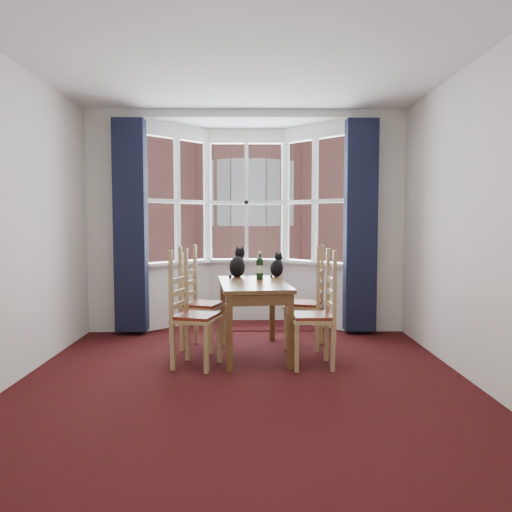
{
  "coord_description": "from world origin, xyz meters",
  "views": [
    {
      "loc": [
        0.06,
        -4.1,
        1.41
      ],
      "look_at": [
        0.11,
        1.05,
        1.05
      ],
      "focal_mm": 35.0,
      "sensor_mm": 36.0,
      "label": 1
    }
  ],
  "objects_px": {
    "cat_right": "(277,267)",
    "chair_right_far": "(312,306)",
    "wine_bottle": "(260,267)",
    "chair_left_near": "(188,318)",
    "dining_table": "(253,293)",
    "chair_right_near": "(322,318)",
    "chair_left_far": "(196,306)",
    "cat_left": "(238,265)",
    "candle_tall": "(183,257)"
  },
  "relations": [
    {
      "from": "chair_right_far",
      "to": "chair_right_near",
      "type": "bearing_deg",
      "value": -89.78
    },
    {
      "from": "dining_table",
      "to": "cat_right",
      "type": "relative_size",
      "value": 4.55
    },
    {
      "from": "chair_left_near",
      "to": "candle_tall",
      "type": "distance_m",
      "value": 1.98
    },
    {
      "from": "dining_table",
      "to": "chair_right_far",
      "type": "distance_m",
      "value": 0.74
    },
    {
      "from": "cat_left",
      "to": "candle_tall",
      "type": "bearing_deg",
      "value": 129.18
    },
    {
      "from": "dining_table",
      "to": "wine_bottle",
      "type": "distance_m",
      "value": 0.36
    },
    {
      "from": "candle_tall",
      "to": "dining_table",
      "type": "bearing_deg",
      "value": -57.44
    },
    {
      "from": "dining_table",
      "to": "chair_right_near",
      "type": "bearing_deg",
      "value": -34.32
    },
    {
      "from": "wine_bottle",
      "to": "chair_left_near",
      "type": "bearing_deg",
      "value": -136.3
    },
    {
      "from": "wine_bottle",
      "to": "candle_tall",
      "type": "xyz_separation_m",
      "value": [
        -1.02,
        1.22,
        0.03
      ]
    },
    {
      "from": "cat_right",
      "to": "wine_bottle",
      "type": "height_order",
      "value": "wine_bottle"
    },
    {
      "from": "dining_table",
      "to": "cat_left",
      "type": "bearing_deg",
      "value": 108.34
    },
    {
      "from": "cat_left",
      "to": "candle_tall",
      "type": "height_order",
      "value": "cat_left"
    },
    {
      "from": "chair_right_far",
      "to": "cat_right",
      "type": "relative_size",
      "value": 3.14
    },
    {
      "from": "dining_table",
      "to": "candle_tall",
      "type": "height_order",
      "value": "candle_tall"
    },
    {
      "from": "chair_left_far",
      "to": "chair_right_far",
      "type": "bearing_deg",
      "value": -0.05
    },
    {
      "from": "chair_right_near",
      "to": "candle_tall",
      "type": "bearing_deg",
      "value": 129.76
    },
    {
      "from": "dining_table",
      "to": "chair_left_near",
      "type": "distance_m",
      "value": 0.79
    },
    {
      "from": "chair_left_near",
      "to": "candle_tall",
      "type": "xyz_separation_m",
      "value": [
        -0.3,
        1.9,
        0.45
      ]
    },
    {
      "from": "chair_right_far",
      "to": "cat_right",
      "type": "xyz_separation_m",
      "value": [
        -0.38,
        0.29,
        0.41
      ]
    },
    {
      "from": "chair_left_far",
      "to": "candle_tall",
      "type": "bearing_deg",
      "value": 104.12
    },
    {
      "from": "dining_table",
      "to": "chair_left_near",
      "type": "xyz_separation_m",
      "value": [
        -0.64,
        -0.43,
        -0.19
      ]
    },
    {
      "from": "chair_right_far",
      "to": "candle_tall",
      "type": "xyz_separation_m",
      "value": [
        -1.6,
        1.21,
        0.45
      ]
    },
    {
      "from": "chair_left_far",
      "to": "cat_left",
      "type": "distance_m",
      "value": 0.69
    },
    {
      "from": "chair_left_far",
      "to": "chair_right_far",
      "type": "xyz_separation_m",
      "value": [
        1.3,
        -0.0,
        0.0
      ]
    },
    {
      "from": "wine_bottle",
      "to": "candle_tall",
      "type": "bearing_deg",
      "value": 129.8
    },
    {
      "from": "chair_left_near",
      "to": "cat_right",
      "type": "xyz_separation_m",
      "value": [
        0.92,
        0.98,
        0.41
      ]
    },
    {
      "from": "chair_left_near",
      "to": "chair_left_far",
      "type": "xyz_separation_m",
      "value": [
        -0.0,
        0.7,
        0.0
      ]
    },
    {
      "from": "chair_right_near",
      "to": "cat_left",
      "type": "bearing_deg",
      "value": 130.3
    },
    {
      "from": "cat_left",
      "to": "chair_left_near",
      "type": "bearing_deg",
      "value": -115.51
    },
    {
      "from": "dining_table",
      "to": "chair_right_near",
      "type": "xyz_separation_m",
      "value": [
        0.66,
        -0.45,
        -0.19
      ]
    },
    {
      "from": "cat_right",
      "to": "chair_left_near",
      "type": "bearing_deg",
      "value": -133.04
    },
    {
      "from": "cat_right",
      "to": "chair_right_far",
      "type": "bearing_deg",
      "value": -37.12
    },
    {
      "from": "cat_right",
      "to": "dining_table",
      "type": "bearing_deg",
      "value": -116.56
    },
    {
      "from": "chair_left_near",
      "to": "cat_left",
      "type": "bearing_deg",
      "value": 64.49
    },
    {
      "from": "dining_table",
      "to": "chair_left_near",
      "type": "height_order",
      "value": "chair_left_near"
    },
    {
      "from": "chair_right_far",
      "to": "cat_right",
      "type": "height_order",
      "value": "cat_right"
    },
    {
      "from": "candle_tall",
      "to": "cat_right",
      "type": "bearing_deg",
      "value": -36.97
    },
    {
      "from": "chair_right_near",
      "to": "chair_left_near",
      "type": "bearing_deg",
      "value": 178.84
    },
    {
      "from": "cat_left",
      "to": "wine_bottle",
      "type": "relative_size",
      "value": 1.17
    },
    {
      "from": "chair_left_near",
      "to": "wine_bottle",
      "type": "bearing_deg",
      "value": 43.7
    },
    {
      "from": "chair_left_near",
      "to": "chair_right_near",
      "type": "height_order",
      "value": "same"
    },
    {
      "from": "chair_left_near",
      "to": "wine_bottle",
      "type": "height_order",
      "value": "wine_bottle"
    },
    {
      "from": "chair_right_near",
      "to": "cat_right",
      "type": "xyz_separation_m",
      "value": [
        -0.38,
        1.01,
        0.41
      ]
    },
    {
      "from": "chair_right_near",
      "to": "chair_right_far",
      "type": "bearing_deg",
      "value": 90.22
    },
    {
      "from": "chair_right_near",
      "to": "wine_bottle",
      "type": "distance_m",
      "value": 1.02
    },
    {
      "from": "chair_right_near",
      "to": "cat_right",
      "type": "distance_m",
      "value": 1.15
    },
    {
      "from": "chair_right_far",
      "to": "chair_left_far",
      "type": "bearing_deg",
      "value": 179.95
    },
    {
      "from": "chair_left_near",
      "to": "chair_right_far",
      "type": "height_order",
      "value": "same"
    },
    {
      "from": "chair_right_far",
      "to": "cat_right",
      "type": "distance_m",
      "value": 0.63
    }
  ]
}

